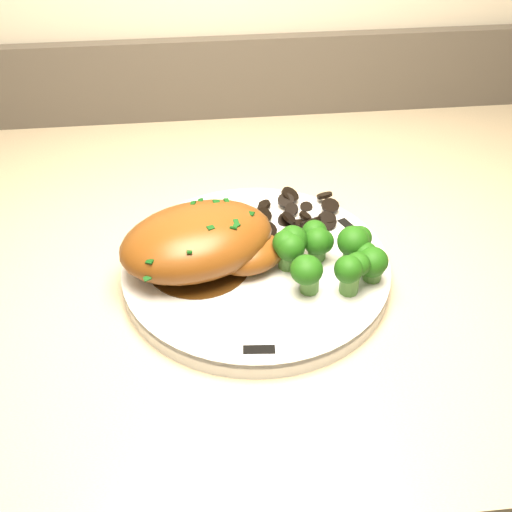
{
  "coord_description": "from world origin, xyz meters",
  "views": [
    {
      "loc": [
        0.45,
        1.1,
        1.35
      ],
      "look_at": [
        0.51,
        1.62,
        0.92
      ],
      "focal_mm": 45.0,
      "sensor_mm": 36.0,
      "label": 1
    }
  ],
  "objects": [
    {
      "name": "rim_accent_0",
      "position": [
        0.62,
        1.67,
        0.91
      ],
      "size": [
        0.02,
        0.03,
        0.0
      ],
      "primitive_type": "cube",
      "rotation": [
        0.0,
        0.0,
        2.01
      ],
      "color": "black",
      "rests_on": "plate"
    },
    {
      "name": "chicken_breast",
      "position": [
        0.45,
        1.62,
        0.94
      ],
      "size": [
        0.19,
        0.15,
        0.06
      ],
      "rotation": [
        0.0,
        0.0,
        0.31
      ],
      "color": "brown",
      "rests_on": "plate"
    },
    {
      "name": "mushroom_pile",
      "position": [
        0.56,
        1.69,
        0.91
      ],
      "size": [
        0.09,
        0.07,
        0.03
      ],
      "color": "black",
      "rests_on": "plate"
    },
    {
      "name": "rim_accent_2",
      "position": [
        0.5,
        1.49,
        0.91
      ],
      "size": [
        0.03,
        0.01,
        0.0
      ],
      "primitive_type": "cube",
      "rotation": [
        0.0,
        0.0,
        6.2
      ],
      "color": "black",
      "rests_on": "plate"
    },
    {
      "name": "plate",
      "position": [
        0.51,
        1.62,
        0.9
      ],
      "size": [
        0.33,
        0.33,
        0.02
      ],
      "primitive_type": "cylinder",
      "rotation": [
        0.0,
        0.0,
        0.17
      ],
      "color": "silver",
      "rests_on": "counter"
    },
    {
      "name": "counter",
      "position": [
        0.35,
        1.67,
        0.45
      ],
      "size": [
        2.06,
        0.68,
        1.01
      ],
      "color": "brown",
      "rests_on": "ground"
    },
    {
      "name": "broccoli_florets",
      "position": [
        0.58,
        1.59,
        0.93
      ],
      "size": [
        0.11,
        0.08,
        0.04
      ],
      "rotation": [
        0.0,
        0.0,
        -0.23
      ],
      "color": "#4C7F35",
      "rests_on": "plate"
    },
    {
      "name": "gravy_pool",
      "position": [
        0.45,
        1.62,
        0.91
      ],
      "size": [
        0.11,
        0.11,
        0.0
      ],
      "primitive_type": "cylinder",
      "color": "#3D220B",
      "rests_on": "plate"
    },
    {
      "name": "rim_accent_1",
      "position": [
        0.41,
        1.69,
        0.91
      ],
      "size": [
        0.03,
        0.03,
        0.0
      ],
      "primitive_type": "cube",
      "rotation": [
        0.0,
        0.0,
        4.11
      ],
      "color": "black",
      "rests_on": "plate"
    }
  ]
}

